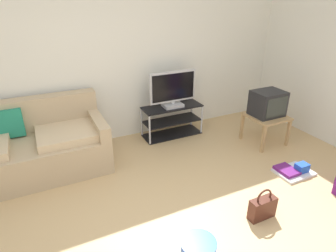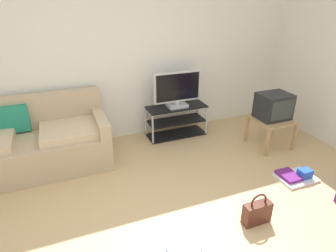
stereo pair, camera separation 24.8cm
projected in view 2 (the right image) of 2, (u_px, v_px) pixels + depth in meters
The scene contains 9 objects.
ground_plane at pixel (171, 247), 2.66m from camera, with size 9.00×9.80×0.02m, color tan.
wall_back at pixel (108, 52), 4.15m from camera, with size 9.00×0.10×2.70m, color silver.
couch at pixel (30, 144), 3.75m from camera, with size 1.98×0.92×0.90m.
tv_stand at pixel (176, 121), 4.64m from camera, with size 0.95×0.37×0.50m.
flat_tv at pixel (177, 90), 4.40m from camera, with size 0.76×0.22×0.57m.
side_table at pixel (272, 123), 4.25m from camera, with size 0.54×0.54×0.45m.
crt_tv at pixel (274, 106), 4.16m from camera, with size 0.45×0.37×0.37m.
handbag at pixel (257, 212), 2.89m from camera, with size 0.29×0.11×0.36m.
floor_tray at pixel (296, 176), 3.61m from camera, with size 0.46×0.35×0.14m.
Camera 2 is at (-0.73, -1.79, 2.14)m, focal length 30.64 mm.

